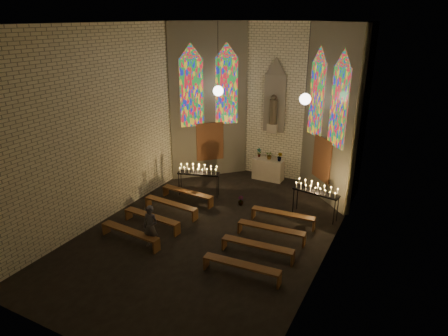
{
  "coord_description": "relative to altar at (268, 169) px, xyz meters",
  "views": [
    {
      "loc": [
        6.16,
        -10.88,
        7.22
      ],
      "look_at": [
        -0.19,
        1.33,
        1.93
      ],
      "focal_mm": 32.0,
      "sensor_mm": 36.0,
      "label": 1
    }
  ],
  "objects": [
    {
      "name": "floor",
      "position": [
        0.0,
        -5.45,
        -0.5
      ],
      "size": [
        12.0,
        12.0,
        0.0
      ],
      "primitive_type": "plane",
      "color": "black",
      "rests_on": "ground"
    },
    {
      "name": "room",
      "position": [
        -0.0,
        -2.08,
        3.22
      ],
      "size": [
        8.22,
        12.43,
        7.0
      ],
      "color": "#ECE7C6",
      "rests_on": "ground"
    },
    {
      "name": "altar",
      "position": [
        0.0,
        0.0,
        0.0
      ],
      "size": [
        1.4,
        0.6,
        1.0
      ],
      "primitive_type": "cube",
      "color": "beige",
      "rests_on": "ground"
    },
    {
      "name": "flower_vase_left",
      "position": [
        -0.52,
        0.08,
        0.71
      ],
      "size": [
        0.26,
        0.22,
        0.42
      ],
      "primitive_type": "imported",
      "rotation": [
        0.0,
        0.0,
        0.39
      ],
      "color": "#4C723F",
      "rests_on": "altar"
    },
    {
      "name": "flower_vase_center",
      "position": [
        0.04,
        0.02,
        0.69
      ],
      "size": [
        0.43,
        0.4,
        0.39
      ],
      "primitive_type": "imported",
      "rotation": [
        0.0,
        0.0,
        -0.34
      ],
      "color": "#4C723F",
      "rests_on": "altar"
    },
    {
      "name": "flower_vase_right",
      "position": [
        0.55,
        -0.03,
        0.72
      ],
      "size": [
        0.29,
        0.26,
        0.44
      ],
      "primitive_type": "imported",
      "rotation": [
        0.0,
        0.0,
        -0.33
      ],
      "color": "#4C723F",
      "rests_on": "altar"
    },
    {
      "name": "aisle_flower_pot",
      "position": [
        0.03,
        -3.06,
        -0.31
      ],
      "size": [
        0.26,
        0.26,
        0.38
      ],
      "primitive_type": "imported",
      "rotation": [
        0.0,
        0.0,
        0.27
      ],
      "color": "#4C723F",
      "rests_on": "ground"
    },
    {
      "name": "votive_stand_left",
      "position": [
        -1.96,
        -3.03,
        0.6
      ],
      "size": [
        1.79,
        0.92,
        1.28
      ],
      "rotation": [
        0.0,
        0.0,
        0.3
      ],
      "color": "black",
      "rests_on": "ground"
    },
    {
      "name": "votive_stand_right",
      "position": [
        2.95,
        -2.67,
        0.61
      ],
      "size": [
        1.81,
        0.69,
        1.29
      ],
      "rotation": [
        0.0,
        0.0,
        -0.16
      ],
      "color": "black",
      "rests_on": "ground"
    },
    {
      "name": "pew_left_0",
      "position": [
        -2.07,
        -3.76,
        -0.13
      ],
      "size": [
        2.37,
        0.49,
        0.45
      ],
      "rotation": [
        0.0,
        0.0,
        -0.07
      ],
      "color": "brown",
      "rests_on": "ground"
    },
    {
      "name": "pew_right_0",
      "position": [
        2.07,
        -3.76,
        -0.13
      ],
      "size": [
        2.37,
        0.49,
        0.45
      ],
      "rotation": [
        0.0,
        0.0,
        0.07
      ],
      "color": "brown",
      "rests_on": "ground"
    },
    {
      "name": "pew_left_1",
      "position": [
        -2.07,
        -4.96,
        -0.13
      ],
      "size": [
        2.37,
        0.49,
        0.45
      ],
      "rotation": [
        0.0,
        0.0,
        -0.07
      ],
      "color": "brown",
      "rests_on": "ground"
    },
    {
      "name": "pew_right_1",
      "position": [
        2.07,
        -4.96,
        -0.13
      ],
      "size": [
        2.37,
        0.49,
        0.45
      ],
      "rotation": [
        0.0,
        0.0,
        0.07
      ],
      "color": "brown",
      "rests_on": "ground"
    },
    {
      "name": "pew_left_2",
      "position": [
        -2.07,
        -6.16,
        -0.13
      ],
      "size": [
        2.37,
        0.49,
        0.45
      ],
      "rotation": [
        0.0,
        0.0,
        -0.07
      ],
      "color": "brown",
      "rests_on": "ground"
    },
    {
      "name": "pew_right_2",
      "position": [
        2.07,
        -6.16,
        -0.13
      ],
      "size": [
        2.37,
        0.49,
        0.45
      ],
      "rotation": [
        0.0,
        0.0,
        0.07
      ],
      "color": "brown",
      "rests_on": "ground"
    },
    {
      "name": "pew_left_3",
      "position": [
        -2.07,
        -7.36,
        -0.13
      ],
      "size": [
        2.37,
        0.49,
        0.45
      ],
      "rotation": [
        0.0,
        0.0,
        -0.07
      ],
      "color": "brown",
      "rests_on": "ground"
    },
    {
      "name": "pew_right_3",
      "position": [
        2.07,
        -7.36,
        -0.13
      ],
      "size": [
        2.37,
        0.49,
        0.45
      ],
      "rotation": [
        0.0,
        0.0,
        0.07
      ],
      "color": "brown",
      "rests_on": "ground"
    },
    {
      "name": "visitor",
      "position": [
        -1.27,
        -7.24,
        0.24
      ],
      "size": [
        0.57,
        0.4,
        1.48
      ],
      "primitive_type": "imported",
      "rotation": [
        0.0,
        0.0,
        0.09
      ],
      "color": "#4C4B55",
      "rests_on": "ground"
    }
  ]
}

